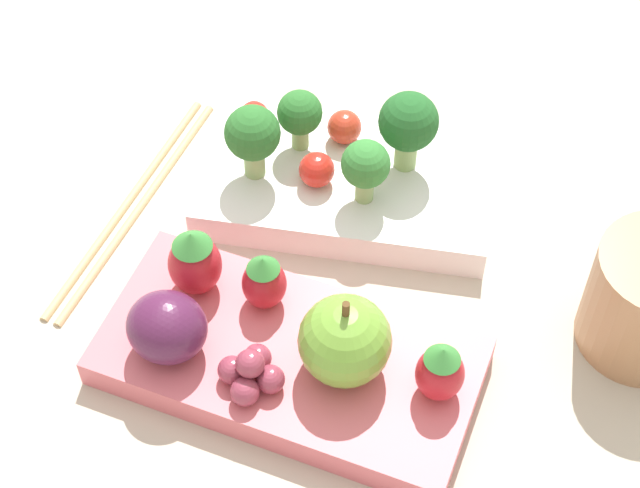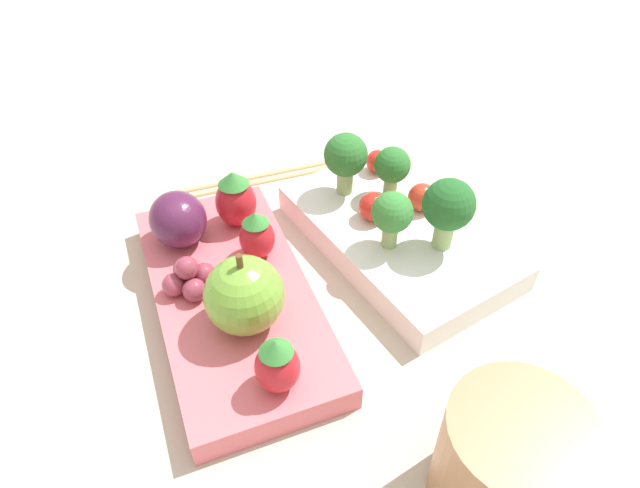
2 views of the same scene
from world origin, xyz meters
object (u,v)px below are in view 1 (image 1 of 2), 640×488
(strawberry_2, at_px, (195,261))
(plum, at_px, (167,327))
(broccoli_floret_3, at_px, (366,166))
(strawberry_0, at_px, (440,371))
(grape_cluster, at_px, (251,372))
(apple, at_px, (345,341))
(broccoli_floret_1, at_px, (408,124))
(cherry_tomato_2, at_px, (254,116))
(strawberry_1, at_px, (264,281))
(broccoli_floret_2, at_px, (253,135))
(cherry_tomato_0, at_px, (344,127))
(bento_box_savoury, at_px, (347,183))
(cherry_tomato_1, at_px, (317,170))
(bento_box_fruit, at_px, (289,361))
(chopsticks_pair, at_px, (133,204))
(broccoli_floret_0, at_px, (300,114))

(strawberry_2, height_order, plum, strawberry_2)
(broccoli_floret_3, xyz_separation_m, strawberry_0, (0.08, -0.13, -0.01))
(grape_cluster, bearing_deg, apple, 27.07)
(broccoli_floret_1, height_order, cherry_tomato_2, broccoli_floret_1)
(strawberry_1, bearing_deg, strawberry_0, -16.67)
(broccoli_floret_2, bearing_deg, apple, -53.62)
(strawberry_1, bearing_deg, cherry_tomato_0, 84.87)
(broccoli_floret_3, xyz_separation_m, apple, (0.02, -0.13, -0.01))
(cherry_tomato_2, bearing_deg, bento_box_savoury, -17.59)
(cherry_tomato_1, bearing_deg, bento_box_fruit, -81.71)
(cherry_tomato_2, relative_size, apple, 0.33)
(cherry_tomato_2, bearing_deg, broccoli_floret_1, -3.73)
(apple, distance_m, plum, 0.10)
(cherry_tomato_0, height_order, strawberry_0, strawberry_0)
(strawberry_2, bearing_deg, strawberry_0, -12.25)
(plum, bearing_deg, broccoli_floret_1, 60.17)
(apple, relative_size, chopsticks_pair, 0.30)
(bento_box_savoury, relative_size, broccoli_floret_2, 3.66)
(plum, bearing_deg, bento_box_fruit, 13.33)
(broccoli_floret_1, xyz_separation_m, cherry_tomato_2, (-0.11, 0.01, -0.03))
(bento_box_fruit, bearing_deg, grape_cluster, -119.03)
(bento_box_savoury, height_order, cherry_tomato_1, cherry_tomato_1)
(strawberry_1, bearing_deg, bento_box_fruit, -52.37)
(cherry_tomato_0, xyz_separation_m, grape_cluster, (-0.00, -0.20, -0.00))
(broccoli_floret_3, xyz_separation_m, grape_cluster, (-0.03, -0.15, -0.02))
(broccoli_floret_1, distance_m, strawberry_2, 0.17)
(broccoli_floret_2, height_order, chopsticks_pair, broccoli_floret_2)
(apple, xyz_separation_m, chopsticks_pair, (-0.17, 0.10, -0.05))
(bento_box_fruit, relative_size, strawberry_2, 4.66)
(grape_cluster, bearing_deg, broccoli_floret_1, 75.54)
(chopsticks_pair, bearing_deg, broccoli_floret_0, 32.18)
(bento_box_fruit, relative_size, cherry_tomato_2, 11.38)
(cherry_tomato_0, relative_size, cherry_tomato_2, 1.14)
(broccoli_floret_0, distance_m, broccoli_floret_1, 0.07)
(broccoli_floret_1, distance_m, strawberry_0, 0.18)
(cherry_tomato_0, distance_m, strawberry_1, 0.14)
(strawberry_0, xyz_separation_m, chopsticks_pair, (-0.23, 0.10, -0.04))
(broccoli_floret_0, distance_m, plum, 0.18)
(broccoli_floret_1, height_order, strawberry_2, broccoli_floret_1)
(bento_box_fruit, height_order, grape_cluster, grape_cluster)
(bento_box_fruit, height_order, broccoli_floret_3, broccoli_floret_3)
(strawberry_0, relative_size, strawberry_1, 1.03)
(broccoli_floret_2, relative_size, chopsticks_pair, 0.27)
(bento_box_fruit, bearing_deg, strawberry_2, 155.13)
(broccoli_floret_0, distance_m, strawberry_2, 0.13)
(strawberry_2, bearing_deg, cherry_tomato_1, 63.86)
(broccoli_floret_1, height_order, cherry_tomato_1, broccoli_floret_1)
(broccoli_floret_1, distance_m, broccoli_floret_3, 0.04)
(apple, bearing_deg, cherry_tomato_1, 111.93)
(chopsticks_pair, bearing_deg, cherry_tomato_0, 30.99)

